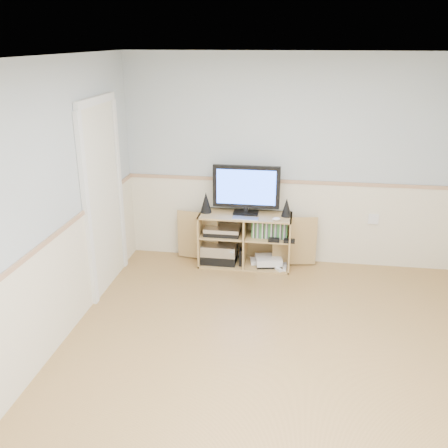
{
  "coord_description": "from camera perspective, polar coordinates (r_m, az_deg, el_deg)",
  "views": [
    {
      "loc": [
        0.08,
        -3.56,
        2.63
      ],
      "look_at": [
        -0.65,
        1.2,
        0.83
      ],
      "focal_mm": 40.0,
      "sensor_mm": 36.0,
      "label": 1
    }
  ],
  "objects": [
    {
      "name": "game_consoles",
      "position": [
        6.13,
        5.01,
        -4.24
      ],
      "size": [
        0.46,
        0.31,
        0.11
      ],
      "color": "white",
      "rests_on": "media_cabinet"
    },
    {
      "name": "mouse",
      "position": [
        5.79,
        6.01,
        0.58
      ],
      "size": [
        0.11,
        0.09,
        0.04
      ],
      "primitive_type": "ellipsoid",
      "rotation": [
        0.0,
        0.0,
        0.38
      ],
      "color": "white",
      "rests_on": "media_cabinet"
    },
    {
      "name": "room",
      "position": [
        3.95,
        6.1,
        -0.58
      ],
      "size": [
        4.04,
        4.54,
        2.54
      ],
      "color": "tan",
      "rests_on": "ground"
    },
    {
      "name": "speaker_left",
      "position": [
        5.99,
        -2.08,
        2.49
      ],
      "size": [
        0.14,
        0.14,
        0.25
      ],
      "primitive_type": "cone",
      "color": "black",
      "rests_on": "media_cabinet"
    },
    {
      "name": "speaker_right",
      "position": [
        5.9,
        7.16,
        1.9
      ],
      "size": [
        0.12,
        0.12,
        0.22
      ],
      "primitive_type": "cone",
      "color": "black",
      "rests_on": "media_cabinet"
    },
    {
      "name": "game_cases",
      "position": [
        5.96,
        5.24,
        -0.65
      ],
      "size": [
        0.42,
        0.13,
        0.19
      ],
      "primitive_type": "cube",
      "color": "#3F8C3F",
      "rests_on": "media_cabinet"
    },
    {
      "name": "keyboard",
      "position": [
        5.81,
        2.46,
        0.65
      ],
      "size": [
        0.31,
        0.14,
        0.01
      ],
      "primitive_type": "cube",
      "rotation": [
        0.0,
        0.0,
        -0.05
      ],
      "color": "silver",
      "rests_on": "media_cabinet"
    },
    {
      "name": "wall_outlet",
      "position": [
        6.21,
        16.7,
        0.53
      ],
      "size": [
        0.12,
        0.03,
        0.12
      ],
      "primitive_type": "cube",
      "color": "white",
      "rests_on": "wall_back"
    },
    {
      "name": "av_components",
      "position": [
        6.14,
        -0.37,
        -2.61
      ],
      "size": [
        0.51,
        0.32,
        0.47
      ],
      "color": "black",
      "rests_on": "media_cabinet"
    },
    {
      "name": "monitor",
      "position": [
        5.9,
        2.56,
        4.12
      ],
      "size": [
        0.79,
        0.18,
        0.59
      ],
      "color": "black",
      "rests_on": "media_cabinet"
    },
    {
      "name": "media_cabinet",
      "position": [
        6.11,
        2.47,
        -1.6
      ],
      "size": [
        1.72,
        0.41,
        0.65
      ],
      "color": "tan",
      "rests_on": "floor"
    }
  ]
}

